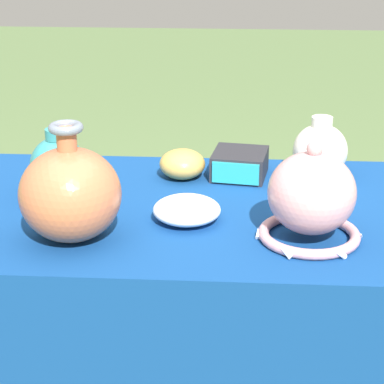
% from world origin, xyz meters
% --- Properties ---
extents(display_table, '(1.12, 0.68, 0.78)m').
position_xyz_m(display_table, '(0.00, -0.02, 0.69)').
color(display_table, olive).
rests_on(display_table, ground_plane).
extents(vase_tall_bulbous, '(0.21, 0.21, 0.25)m').
position_xyz_m(vase_tall_bulbous, '(-0.23, -0.18, 0.88)').
color(vase_tall_bulbous, '#BC6642').
rests_on(vase_tall_bulbous, display_table).
extents(vase_dome_bell, '(0.22, 0.21, 0.21)m').
position_xyz_m(vase_dome_bell, '(0.26, -0.15, 0.87)').
color(vase_dome_bell, '#D19399').
rests_on(vase_dome_bell, display_table).
extents(mosaic_tile_box, '(0.15, 0.16, 0.06)m').
position_xyz_m(mosaic_tile_box, '(0.11, 0.21, 0.81)').
color(mosaic_tile_box, '#232328').
rests_on(mosaic_tile_box, display_table).
extents(jar_round_teal, '(0.13, 0.13, 0.16)m').
position_xyz_m(jar_round_teal, '(-0.31, 0.05, 0.86)').
color(jar_round_teal, teal).
rests_on(jar_round_teal, display_table).
extents(bowl_shallow_porcelain, '(0.15, 0.15, 0.05)m').
position_xyz_m(bowl_shallow_porcelain, '(-0.00, -0.07, 0.81)').
color(bowl_shallow_porcelain, white).
rests_on(bowl_shallow_porcelain, display_table).
extents(bowl_shallow_ochre, '(0.11, 0.11, 0.07)m').
position_xyz_m(bowl_shallow_ochre, '(-0.03, 0.19, 0.82)').
color(bowl_shallow_ochre, gold).
rests_on(bowl_shallow_ochre, display_table).
extents(jar_round_ivory, '(0.14, 0.14, 0.15)m').
position_xyz_m(jar_round_ivory, '(0.31, 0.22, 0.85)').
color(jar_round_ivory, white).
rests_on(jar_round_ivory, display_table).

